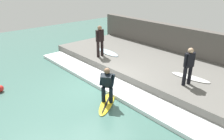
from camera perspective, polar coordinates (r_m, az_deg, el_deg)
The scene contains 11 objects.
ground_plane at distance 9.70m, azimuth -2.80°, elevation -4.77°, with size 28.00×28.00×0.00m, color #426B60.
concrete_ledge at distance 11.69m, azimuth 9.62°, elevation 1.27°, with size 4.40×11.40×0.49m, color #66635E.
back_wall at distance 13.37m, azimuth 16.59°, elevation 6.79°, with size 0.50×11.97×1.98m, color #544F49.
wave_foam_crest at distance 9.91m, azimuth -0.84°, elevation -3.58°, with size 1.20×10.83×0.16m, color white.
surfboard_riding at distance 8.61m, azimuth -1.24°, elevation -8.43°, with size 1.77×1.47×0.07m.
surfer_riding at distance 8.21m, azimuth -1.29°, elevation -3.58°, with size 0.59×0.57×1.42m.
surfer_waiting_near at distance 9.09m, azimuth 19.41°, elevation 1.36°, with size 0.52×0.31×1.56m.
surfboard_waiting_near at distance 10.07m, azimuth 19.77°, elevation -1.82°, with size 0.71×1.75×0.06m.
surfer_waiting_far at distance 11.86m, azimuth -3.18°, elevation 7.98°, with size 0.57×0.29×1.69m.
surfboard_waiting_far at distance 12.68m, azimuth -1.09°, elevation 4.68°, with size 0.72×1.85×0.06m.
marker_buoy at distance 10.49m, azimuth -27.21°, elevation -4.34°, with size 0.30×0.30×0.30m, color red.
Camera 1 is at (-5.31, -6.73, 4.54)m, focal length 35.00 mm.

